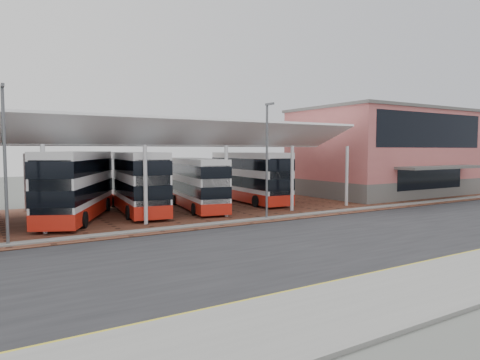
# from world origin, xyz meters

# --- Properties ---
(ground) EXTENTS (140.00, 140.00, 0.00)m
(ground) POSITION_xyz_m (0.00, 0.00, 0.00)
(ground) COLOR #51544E
(road) EXTENTS (120.00, 14.00, 0.02)m
(road) POSITION_xyz_m (0.00, -1.00, 0.01)
(road) COLOR black
(road) RESTS_ON ground
(forecourt) EXTENTS (72.00, 16.00, 0.06)m
(forecourt) POSITION_xyz_m (2.00, 13.00, 0.03)
(forecourt) COLOR brown
(forecourt) RESTS_ON ground
(sidewalk) EXTENTS (120.00, 4.00, 0.14)m
(sidewalk) POSITION_xyz_m (0.00, -9.00, 0.07)
(sidewalk) COLOR slate
(sidewalk) RESTS_ON ground
(north_kerb) EXTENTS (120.00, 0.80, 0.14)m
(north_kerb) POSITION_xyz_m (0.00, 6.20, 0.07)
(north_kerb) COLOR slate
(north_kerb) RESTS_ON ground
(yellow_line_near) EXTENTS (120.00, 0.12, 0.01)m
(yellow_line_near) POSITION_xyz_m (0.00, -7.00, 0.03)
(yellow_line_near) COLOR gold
(yellow_line_near) RESTS_ON road
(yellow_line_far) EXTENTS (120.00, 0.12, 0.01)m
(yellow_line_far) POSITION_xyz_m (0.00, -6.70, 0.03)
(yellow_line_far) COLOR gold
(yellow_line_far) RESTS_ON road
(canopy) EXTENTS (37.00, 11.63, 7.07)m
(canopy) POSITION_xyz_m (-6.00, 13.94, 5.80)
(canopy) COLOR silver
(canopy) RESTS_ON ground
(terminal) EXTENTS (18.40, 14.40, 9.25)m
(terminal) POSITION_xyz_m (23.00, 13.92, 4.66)
(terminal) COLOR #605E5A
(terminal) RESTS_ON ground
(warehouse) EXTENTS (30.50, 20.50, 10.25)m
(warehouse) POSITION_xyz_m (48.00, 24.00, 5.15)
(warehouse) COLOR slate
(warehouse) RESTS_ON ground
(lamp_west) EXTENTS (0.16, 0.90, 8.07)m
(lamp_west) POSITION_xyz_m (-14.00, 6.27, 4.36)
(lamp_west) COLOR #5A5D62
(lamp_west) RESTS_ON ground
(lamp_east) EXTENTS (0.16, 0.90, 8.07)m
(lamp_east) POSITION_xyz_m (2.00, 6.27, 4.36)
(lamp_east) COLOR #5A5D62
(lamp_east) RESTS_ON ground
(bus_2) EXTENTS (7.22, 11.44, 4.70)m
(bus_2) POSITION_xyz_m (-9.35, 12.95, 2.39)
(bus_2) COLOR silver
(bus_2) RESTS_ON forecourt
(bus_3) EXTENTS (3.91, 11.46, 4.63)m
(bus_3) POSITION_xyz_m (-4.75, 14.17, 2.36)
(bus_3) COLOR silver
(bus_3) RESTS_ON forecourt
(bus_4) EXTENTS (3.98, 10.23, 4.11)m
(bus_4) POSITION_xyz_m (-0.05, 13.18, 2.10)
(bus_4) COLOR silver
(bus_4) RESTS_ON forecourt
(bus_5) EXTENTS (3.36, 11.26, 4.58)m
(bus_5) POSITION_xyz_m (6.19, 15.09, 2.33)
(bus_5) COLOR silver
(bus_5) RESTS_ON forecourt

